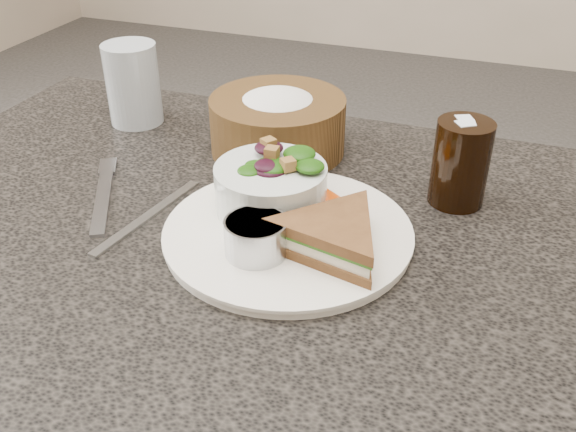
{
  "coord_description": "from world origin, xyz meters",
  "views": [
    {
      "loc": [
        0.27,
        -0.58,
        1.17
      ],
      "look_at": [
        0.06,
        -0.01,
        0.78
      ],
      "focal_mm": 40.0,
      "sensor_mm": 36.0,
      "label": 1
    }
  ],
  "objects_px": {
    "dressing_ramekin": "(256,237)",
    "water_glass": "(133,84)",
    "dinner_plate": "(288,234)",
    "sandwich": "(333,237)",
    "salad_bowl": "(271,180)",
    "bread_basket": "(278,116)",
    "cola_glass": "(461,159)"
  },
  "relations": [
    {
      "from": "dressing_ramekin",
      "to": "water_glass",
      "type": "bearing_deg",
      "value": 138.65
    },
    {
      "from": "dinner_plate",
      "to": "water_glass",
      "type": "bearing_deg",
      "value": 146.0
    },
    {
      "from": "dressing_ramekin",
      "to": "sandwich",
      "type": "bearing_deg",
      "value": 20.98
    },
    {
      "from": "salad_bowl",
      "to": "dressing_ramekin",
      "type": "height_order",
      "value": "salad_bowl"
    },
    {
      "from": "sandwich",
      "to": "water_glass",
      "type": "height_order",
      "value": "water_glass"
    },
    {
      "from": "dinner_plate",
      "to": "sandwich",
      "type": "bearing_deg",
      "value": -22.88
    },
    {
      "from": "salad_bowl",
      "to": "dinner_plate",
      "type": "bearing_deg",
      "value": -45.86
    },
    {
      "from": "dinner_plate",
      "to": "dressing_ramekin",
      "type": "distance_m",
      "value": 0.06
    },
    {
      "from": "dressing_ramekin",
      "to": "bread_basket",
      "type": "relative_size",
      "value": 0.36
    },
    {
      "from": "sandwich",
      "to": "dressing_ramekin",
      "type": "height_order",
      "value": "same"
    },
    {
      "from": "sandwich",
      "to": "water_glass",
      "type": "distance_m",
      "value": 0.47
    },
    {
      "from": "dinner_plate",
      "to": "bread_basket",
      "type": "bearing_deg",
      "value": 113.76
    },
    {
      "from": "sandwich",
      "to": "bread_basket",
      "type": "distance_m",
      "value": 0.28
    },
    {
      "from": "bread_basket",
      "to": "cola_glass",
      "type": "relative_size",
      "value": 1.6
    },
    {
      "from": "dinner_plate",
      "to": "water_glass",
      "type": "height_order",
      "value": "water_glass"
    },
    {
      "from": "sandwich",
      "to": "cola_glass",
      "type": "bearing_deg",
      "value": 71.02
    },
    {
      "from": "bread_basket",
      "to": "cola_glass",
      "type": "distance_m",
      "value": 0.26
    },
    {
      "from": "dressing_ramekin",
      "to": "bread_basket",
      "type": "bearing_deg",
      "value": 105.97
    },
    {
      "from": "dinner_plate",
      "to": "dressing_ramekin",
      "type": "xyz_separation_m",
      "value": [
        -0.02,
        -0.05,
        0.03
      ]
    },
    {
      "from": "dinner_plate",
      "to": "water_glass",
      "type": "distance_m",
      "value": 0.41
    },
    {
      "from": "bread_basket",
      "to": "water_glass",
      "type": "height_order",
      "value": "water_glass"
    },
    {
      "from": "salad_bowl",
      "to": "bread_basket",
      "type": "distance_m",
      "value": 0.18
    },
    {
      "from": "salad_bowl",
      "to": "bread_basket",
      "type": "bearing_deg",
      "value": 108.23
    },
    {
      "from": "dressing_ramekin",
      "to": "cola_glass",
      "type": "relative_size",
      "value": 0.57
    },
    {
      "from": "dinner_plate",
      "to": "dressing_ramekin",
      "type": "bearing_deg",
      "value": -106.46
    },
    {
      "from": "bread_basket",
      "to": "water_glass",
      "type": "distance_m",
      "value": 0.24
    },
    {
      "from": "dinner_plate",
      "to": "salad_bowl",
      "type": "xyz_separation_m",
      "value": [
        -0.03,
        0.04,
        0.04
      ]
    },
    {
      "from": "sandwich",
      "to": "water_glass",
      "type": "relative_size",
      "value": 1.24
    },
    {
      "from": "dinner_plate",
      "to": "sandwich",
      "type": "xyz_separation_m",
      "value": [
        0.06,
        -0.03,
        0.03
      ]
    },
    {
      "from": "sandwich",
      "to": "water_glass",
      "type": "xyz_separation_m",
      "value": [
        -0.39,
        0.25,
        0.03
      ]
    },
    {
      "from": "cola_glass",
      "to": "dinner_plate",
      "type": "bearing_deg",
      "value": -138.31
    },
    {
      "from": "dinner_plate",
      "to": "water_glass",
      "type": "relative_size",
      "value": 2.28
    }
  ]
}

